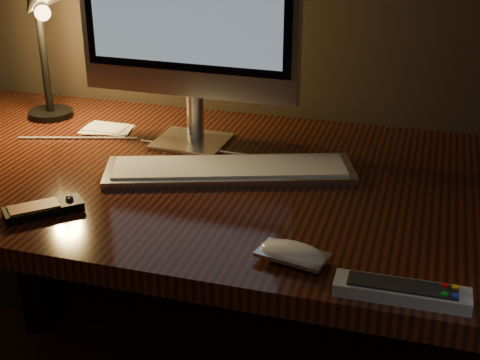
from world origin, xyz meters
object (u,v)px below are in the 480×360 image
(desk, at_px, (250,219))
(mouse, at_px, (293,256))
(tv_remote, at_px, (402,291))
(monitor, at_px, (187,7))
(desk_lamp, at_px, (40,19))
(keyboard, at_px, (230,169))
(media_remote, at_px, (43,209))

(desk, bearing_deg, mouse, -64.77)
(desk, height_order, tv_remote, tv_remote)
(monitor, xyz_separation_m, desk_lamp, (-0.37, 0.04, -0.05))
(mouse, bearing_deg, keyboard, 135.20)
(tv_remote, xyz_separation_m, desk_lamp, (-0.85, 0.51, 0.23))
(keyboard, distance_m, tv_remote, 0.49)
(keyboard, bearing_deg, desk_lamp, 141.76)
(desk, xyz_separation_m, keyboard, (-0.02, -0.07, 0.14))
(media_remote, xyz_separation_m, tv_remote, (0.61, -0.08, 0.00))
(keyboard, height_order, media_remote, media_remote)
(keyboard, distance_m, media_remote, 0.36)
(desk, height_order, desk_lamp, desk_lamp)
(tv_remote, bearing_deg, mouse, 161.89)
(desk, distance_m, media_remote, 0.45)
(desk, bearing_deg, monitor, 156.28)
(keyboard, bearing_deg, monitor, 115.51)
(desk_lamp, bearing_deg, tv_remote, -33.50)
(monitor, xyz_separation_m, mouse, (0.32, -0.42, -0.28))
(mouse, height_order, desk_lamp, desk_lamp)
(monitor, bearing_deg, media_remote, -106.31)
(tv_remote, bearing_deg, media_remote, 171.30)
(desk, bearing_deg, desk_lamp, 168.21)
(desk, distance_m, desk_lamp, 0.65)
(mouse, bearing_deg, desk_lamp, 157.85)
(mouse, height_order, tv_remote, tv_remote)
(mouse, distance_m, desk_lamp, 0.86)
(media_remote, distance_m, desk_lamp, 0.55)
(desk, height_order, monitor, monitor)
(desk_lamp, bearing_deg, media_remote, -63.06)
(desk, distance_m, monitor, 0.45)
(desk, bearing_deg, keyboard, -109.18)
(desk, relative_size, mouse, 15.08)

